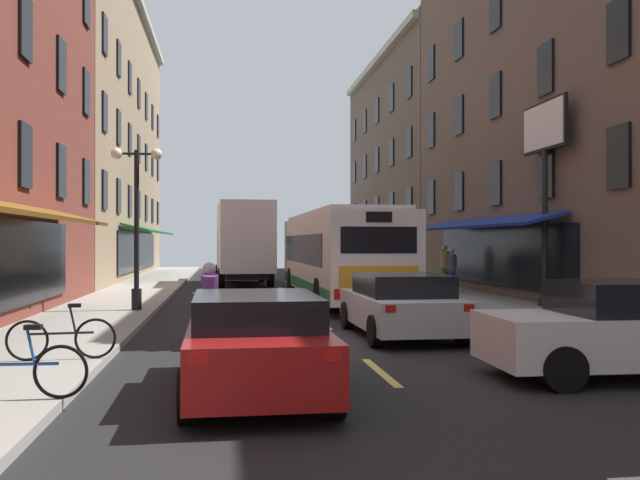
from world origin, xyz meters
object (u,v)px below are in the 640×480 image
(sedan_far, at_px, (255,342))
(motorcycle_rider, at_px, (209,311))
(billboard_sign, at_px, (545,152))
(sedan_rear, at_px, (633,329))
(sedan_near, at_px, (236,264))
(street_lamp_twin, at_px, (137,220))
(transit_bus, at_px, (338,255))
(pedestrian_far, at_px, (444,267))
(pedestrian_mid, at_px, (417,268))
(bicycle_mid, at_px, (17,370))
(bicycle_near, at_px, (62,338))
(pedestrian_near, at_px, (451,269))
(sedan_mid, at_px, (400,305))
(box_truck, at_px, (244,243))

(sedan_far, bearing_deg, motorcycle_rider, 99.35)
(billboard_sign, height_order, sedan_rear, billboard_sign)
(sedan_near, bearing_deg, street_lamp_twin, -98.16)
(transit_bus, relative_size, pedestrian_far, 6.91)
(pedestrian_far, bearing_deg, sedan_near, -177.23)
(motorcycle_rider, bearing_deg, sedan_rear, -31.45)
(sedan_near, relative_size, motorcycle_rider, 2.14)
(motorcycle_rider, bearing_deg, sedan_near, 88.11)
(sedan_near, bearing_deg, billboard_sign, -68.11)
(pedestrian_mid, bearing_deg, bicycle_mid, -52.17)
(bicycle_near, relative_size, pedestrian_mid, 0.96)
(motorcycle_rider, bearing_deg, bicycle_mid, -114.36)
(bicycle_mid, bearing_deg, bicycle_near, 92.41)
(bicycle_mid, bearing_deg, pedestrian_near, 56.27)
(transit_bus, distance_m, pedestrian_near, 4.79)
(transit_bus, bearing_deg, billboard_sign, -37.94)
(motorcycle_rider, bearing_deg, pedestrian_near, 52.84)
(sedan_near, distance_m, pedestrian_mid, 16.71)
(transit_bus, distance_m, motorcycle_rider, 11.15)
(pedestrian_near, bearing_deg, transit_bus, 50.49)
(sedan_mid, height_order, motorcycle_rider, motorcycle_rider)
(sedan_mid, relative_size, pedestrian_far, 2.42)
(pedestrian_mid, height_order, street_lamp_twin, street_lamp_twin)
(box_truck, height_order, pedestrian_far, box_truck)
(sedan_mid, xyz_separation_m, street_lamp_twin, (-6.25, 5.44, 1.99))
(box_truck, height_order, bicycle_near, box_truck)
(transit_bus, distance_m, sedan_rear, 14.42)
(box_truck, height_order, bicycle_mid, box_truck)
(box_truck, distance_m, bicycle_near, 21.79)
(sedan_mid, bearing_deg, sedan_rear, -64.07)
(sedan_mid, distance_m, motorcycle_rider, 4.18)
(sedan_far, distance_m, bicycle_mid, 2.98)
(billboard_sign, relative_size, bicycle_mid, 3.58)
(sedan_rear, bearing_deg, sedan_near, 99.79)
(sedan_rear, relative_size, pedestrian_far, 2.47)
(sedan_rear, height_order, pedestrian_far, pedestrian_far)
(bicycle_mid, bearing_deg, sedan_rear, 6.16)
(sedan_far, xyz_separation_m, bicycle_mid, (-2.91, -0.57, -0.20))
(billboard_sign, xyz_separation_m, bicycle_near, (-12.12, -7.91, -4.26))
(transit_bus, bearing_deg, sedan_near, 100.52)
(bicycle_near, distance_m, street_lamp_twin, 8.63)
(pedestrian_far, bearing_deg, motorcycle_rider, -60.66)
(pedestrian_mid, distance_m, street_lamp_twin, 11.96)
(sedan_far, height_order, sedan_rear, sedan_rear)
(sedan_near, height_order, street_lamp_twin, street_lamp_twin)
(billboard_sign, relative_size, pedestrian_mid, 3.46)
(pedestrian_mid, xyz_separation_m, pedestrian_far, (1.31, 0.64, 0.01))
(bicycle_near, bearing_deg, billboard_sign, 33.12)
(street_lamp_twin, bearing_deg, transit_bus, 31.41)
(motorcycle_rider, height_order, bicycle_mid, motorcycle_rider)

